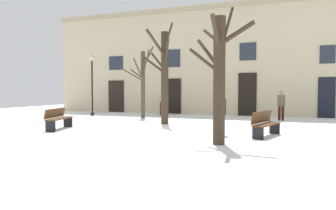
{
  "coord_description": "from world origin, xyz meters",
  "views": [
    {
      "loc": [
        5.25,
        -11.71,
        1.68
      ],
      "look_at": [
        0.0,
        1.87,
        0.98
      ],
      "focal_mm": 34.36,
      "sensor_mm": 36.0,
      "label": 1
    }
  ],
  "objects_px": {
    "tree_foreground": "(219,73)",
    "litter_bin": "(163,109)",
    "tree_left_of_center": "(143,81)",
    "tree_near_facade": "(164,74)",
    "bench_back_to_back_right": "(58,118)",
    "bench_near_lamp": "(265,123)",
    "person_crossing_plaza": "(281,104)",
    "person_by_shop_door": "(221,112)",
    "streetlamp": "(92,78)"
  },
  "relations": [
    {
      "from": "tree_left_of_center",
      "to": "person_by_shop_door",
      "type": "bearing_deg",
      "value": -42.62
    },
    {
      "from": "tree_near_facade",
      "to": "person_by_shop_door",
      "type": "bearing_deg",
      "value": -38.25
    },
    {
      "from": "bench_near_lamp",
      "to": "tree_left_of_center",
      "type": "bearing_deg",
      "value": 70.19
    },
    {
      "from": "tree_foreground",
      "to": "tree_near_facade",
      "type": "distance_m",
      "value": 6.03
    },
    {
      "from": "tree_foreground",
      "to": "bench_back_to_back_right",
      "type": "bearing_deg",
      "value": 170.39
    },
    {
      "from": "tree_left_of_center",
      "to": "bench_near_lamp",
      "type": "relative_size",
      "value": 2.2
    },
    {
      "from": "tree_foreground",
      "to": "person_crossing_plaza",
      "type": "xyz_separation_m",
      "value": [
        1.55,
        8.76,
        -1.28
      ]
    },
    {
      "from": "litter_bin",
      "to": "person_crossing_plaza",
      "type": "xyz_separation_m",
      "value": [
        7.28,
        -0.83,
        0.47
      ]
    },
    {
      "from": "tree_foreground",
      "to": "person_by_shop_door",
      "type": "distance_m",
      "value": 2.51
    },
    {
      "from": "litter_bin",
      "to": "person_by_shop_door",
      "type": "distance_m",
      "value": 9.24
    },
    {
      "from": "person_by_shop_door",
      "to": "person_crossing_plaza",
      "type": "bearing_deg",
      "value": -47.66
    },
    {
      "from": "bench_near_lamp",
      "to": "person_by_shop_door",
      "type": "bearing_deg",
      "value": 110.0
    },
    {
      "from": "tree_foreground",
      "to": "litter_bin",
      "type": "distance_m",
      "value": 11.32
    },
    {
      "from": "tree_foreground",
      "to": "litter_bin",
      "type": "bearing_deg",
      "value": 120.86
    },
    {
      "from": "streetlamp",
      "to": "litter_bin",
      "type": "distance_m",
      "value": 4.98
    },
    {
      "from": "tree_left_of_center",
      "to": "person_by_shop_door",
      "type": "relative_size",
      "value": 2.65
    },
    {
      "from": "person_by_shop_door",
      "to": "tree_left_of_center",
      "type": "bearing_deg",
      "value": 15.65
    },
    {
      "from": "bench_near_lamp",
      "to": "tree_foreground",
      "type": "bearing_deg",
      "value": 167.0
    },
    {
      "from": "tree_foreground",
      "to": "bench_near_lamp",
      "type": "height_order",
      "value": "tree_foreground"
    },
    {
      "from": "tree_foreground",
      "to": "tree_near_facade",
      "type": "height_order",
      "value": "tree_near_facade"
    },
    {
      "from": "tree_near_facade",
      "to": "streetlamp",
      "type": "bearing_deg",
      "value": 153.52
    },
    {
      "from": "tree_near_facade",
      "to": "person_by_shop_door",
      "type": "relative_size",
      "value": 3.06
    },
    {
      "from": "tree_left_of_center",
      "to": "tree_near_facade",
      "type": "distance_m",
      "value": 3.61
    },
    {
      "from": "litter_bin",
      "to": "bench_back_to_back_right",
      "type": "distance_m",
      "value": 8.51
    },
    {
      "from": "tree_foreground",
      "to": "litter_bin",
      "type": "xyz_separation_m",
      "value": [
        -5.73,
        9.6,
        -1.75
      ]
    },
    {
      "from": "bench_near_lamp",
      "to": "bench_back_to_back_right",
      "type": "bearing_deg",
      "value": 112.46
    },
    {
      "from": "person_by_shop_door",
      "to": "person_crossing_plaza",
      "type": "relative_size",
      "value": 0.95
    },
    {
      "from": "tree_left_of_center",
      "to": "tree_foreground",
      "type": "relative_size",
      "value": 0.96
    },
    {
      "from": "streetlamp",
      "to": "litter_bin",
      "type": "height_order",
      "value": "streetlamp"
    },
    {
      "from": "litter_bin",
      "to": "person_crossing_plaza",
      "type": "distance_m",
      "value": 7.34
    },
    {
      "from": "tree_near_facade",
      "to": "bench_near_lamp",
      "type": "height_order",
      "value": "tree_near_facade"
    },
    {
      "from": "tree_left_of_center",
      "to": "person_by_shop_door",
      "type": "xyz_separation_m",
      "value": [
        5.78,
        -5.32,
        -1.34
      ]
    },
    {
      "from": "tree_left_of_center",
      "to": "streetlamp",
      "type": "bearing_deg",
      "value": 173.43
    },
    {
      "from": "streetlamp",
      "to": "person_by_shop_door",
      "type": "height_order",
      "value": "streetlamp"
    },
    {
      "from": "tree_left_of_center",
      "to": "tree_near_facade",
      "type": "height_order",
      "value": "tree_near_facade"
    },
    {
      "from": "streetlamp",
      "to": "bench_near_lamp",
      "type": "distance_m",
      "value": 12.66
    },
    {
      "from": "tree_left_of_center",
      "to": "bench_near_lamp",
      "type": "bearing_deg",
      "value": -35.29
    },
    {
      "from": "bench_near_lamp",
      "to": "person_by_shop_door",
      "type": "xyz_separation_m",
      "value": [
        -1.56,
        -0.12,
        0.39
      ]
    },
    {
      "from": "tree_foreground",
      "to": "tree_left_of_center",
      "type": "bearing_deg",
      "value": 129.6
    },
    {
      "from": "tree_near_facade",
      "to": "litter_bin",
      "type": "xyz_separation_m",
      "value": [
        -2.02,
        4.85,
        -1.98
      ]
    },
    {
      "from": "tree_left_of_center",
      "to": "litter_bin",
      "type": "height_order",
      "value": "tree_left_of_center"
    },
    {
      "from": "tree_foreground",
      "to": "bench_near_lamp",
      "type": "relative_size",
      "value": 2.3
    },
    {
      "from": "streetlamp",
      "to": "bench_near_lamp",
      "type": "height_order",
      "value": "streetlamp"
    },
    {
      "from": "streetlamp",
      "to": "bench_near_lamp",
      "type": "bearing_deg",
      "value": -26.78
    },
    {
      "from": "tree_near_facade",
      "to": "bench_back_to_back_right",
      "type": "xyz_separation_m",
      "value": [
        -3.39,
        -3.54,
        -1.94
      ]
    },
    {
      "from": "tree_near_facade",
      "to": "person_crossing_plaza",
      "type": "bearing_deg",
      "value": 37.35
    },
    {
      "from": "tree_foreground",
      "to": "tree_near_facade",
      "type": "bearing_deg",
      "value": 128.06
    },
    {
      "from": "tree_foreground",
      "to": "bench_near_lamp",
      "type": "distance_m",
      "value": 3.06
    },
    {
      "from": "tree_foreground",
      "to": "person_crossing_plaza",
      "type": "bearing_deg",
      "value": 80.0
    },
    {
      "from": "tree_left_of_center",
      "to": "bench_back_to_back_right",
      "type": "xyz_separation_m",
      "value": [
        -0.97,
        -6.22,
        -1.73
      ]
    }
  ]
}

